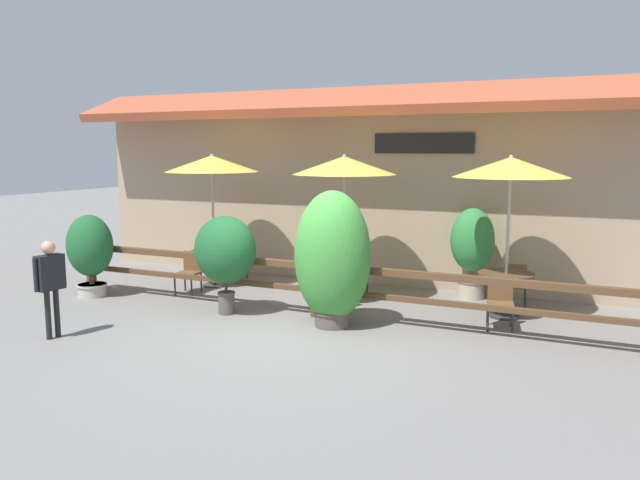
{
  "coord_description": "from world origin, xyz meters",
  "views": [
    {
      "loc": [
        4.45,
        -8.48,
        2.88
      ],
      "look_at": [
        -0.1,
        1.44,
        1.29
      ],
      "focal_mm": 35.0,
      "sensor_mm": 36.0,
      "label": 1
    }
  ],
  "objects_px": {
    "chair_near_wallside": "(233,258)",
    "dining_table_far": "(506,282)",
    "patio_umbrella_near": "(212,164)",
    "potted_plant_tall_tropical": "(225,251)",
    "pedestrian": "(50,276)",
    "dining_table_middle": "(343,269)",
    "patio_umbrella_middle": "(344,166)",
    "chair_middle_streetside": "(332,284)",
    "potted_plant_corner_fern": "(332,258)",
    "chair_far_wallside": "(515,283)",
    "chair_near_streetside": "(189,270)",
    "potted_plant_broad_leaf": "(90,249)",
    "chair_middle_wallside": "(353,271)",
    "potted_plant_entrance_palm": "(472,246)",
    "dining_table_near": "(214,257)",
    "patio_umbrella_far": "(511,168)",
    "chair_far_streetside": "(500,300)"
  },
  "relations": [
    {
      "from": "chair_near_wallside",
      "to": "dining_table_far",
      "type": "height_order",
      "value": "chair_near_wallside"
    },
    {
      "from": "patio_umbrella_near",
      "to": "potted_plant_tall_tropical",
      "type": "height_order",
      "value": "patio_umbrella_near"
    },
    {
      "from": "patio_umbrella_near",
      "to": "dining_table_far",
      "type": "xyz_separation_m",
      "value": [
        6.0,
        -0.02,
        -1.96
      ]
    },
    {
      "from": "pedestrian",
      "to": "dining_table_middle",
      "type": "bearing_deg",
      "value": 150.11
    },
    {
      "from": "patio_umbrella_middle",
      "to": "chair_middle_streetside",
      "type": "relative_size",
      "value": 3.34
    },
    {
      "from": "chair_middle_streetside",
      "to": "pedestrian",
      "type": "relative_size",
      "value": 0.55
    },
    {
      "from": "potted_plant_tall_tropical",
      "to": "pedestrian",
      "type": "xyz_separation_m",
      "value": [
        -1.64,
        -2.32,
        -0.15
      ]
    },
    {
      "from": "dining_table_middle",
      "to": "potted_plant_corner_fern",
      "type": "height_order",
      "value": "potted_plant_corner_fern"
    },
    {
      "from": "dining_table_middle",
      "to": "patio_umbrella_near",
      "type": "bearing_deg",
      "value": 177.91
    },
    {
      "from": "chair_far_wallside",
      "to": "potted_plant_corner_fern",
      "type": "distance_m",
      "value": 3.64
    },
    {
      "from": "chair_near_streetside",
      "to": "dining_table_far",
      "type": "height_order",
      "value": "chair_near_streetside"
    },
    {
      "from": "patio_umbrella_middle",
      "to": "potted_plant_corner_fern",
      "type": "xyz_separation_m",
      "value": [
        0.5,
        -1.68,
        -1.44
      ]
    },
    {
      "from": "pedestrian",
      "to": "dining_table_far",
      "type": "bearing_deg",
      "value": 131.96
    },
    {
      "from": "patio_umbrella_middle",
      "to": "potted_plant_broad_leaf",
      "type": "xyz_separation_m",
      "value": [
        -4.67,
        -1.72,
        -1.64
      ]
    },
    {
      "from": "patio_umbrella_middle",
      "to": "chair_middle_wallside",
      "type": "height_order",
      "value": "patio_umbrella_middle"
    },
    {
      "from": "patio_umbrella_near",
      "to": "chair_middle_wallside",
      "type": "distance_m",
      "value": 3.67
    },
    {
      "from": "chair_near_streetside",
      "to": "patio_umbrella_middle",
      "type": "height_order",
      "value": "patio_umbrella_middle"
    },
    {
      "from": "chair_near_wallside",
      "to": "chair_middle_wallside",
      "type": "relative_size",
      "value": 1.0
    },
    {
      "from": "dining_table_middle",
      "to": "potted_plant_broad_leaf",
      "type": "distance_m",
      "value": 4.98
    },
    {
      "from": "potted_plant_entrance_palm",
      "to": "chair_far_wallside",
      "type": "bearing_deg",
      "value": -25.38
    },
    {
      "from": "dining_table_middle",
      "to": "pedestrian",
      "type": "height_order",
      "value": "pedestrian"
    },
    {
      "from": "patio_umbrella_middle",
      "to": "dining_table_far",
      "type": "height_order",
      "value": "patio_umbrella_middle"
    },
    {
      "from": "chair_near_wallside",
      "to": "chair_middle_wallside",
      "type": "bearing_deg",
      "value": -169.94
    },
    {
      "from": "dining_table_near",
      "to": "potted_plant_corner_fern",
      "type": "bearing_deg",
      "value": -26.95
    },
    {
      "from": "patio_umbrella_middle",
      "to": "potted_plant_corner_fern",
      "type": "height_order",
      "value": "patio_umbrella_middle"
    },
    {
      "from": "dining_table_far",
      "to": "chair_near_wallside",
      "type": "bearing_deg",
      "value": 172.54
    },
    {
      "from": "chair_middle_streetside",
      "to": "patio_umbrella_near",
      "type": "bearing_deg",
      "value": 168.97
    },
    {
      "from": "potted_plant_tall_tropical",
      "to": "dining_table_near",
      "type": "bearing_deg",
      "value": 129.08
    },
    {
      "from": "chair_middle_streetside",
      "to": "pedestrian",
      "type": "distance_m",
      "value": 4.69
    },
    {
      "from": "chair_near_streetside",
      "to": "pedestrian",
      "type": "relative_size",
      "value": 0.55
    },
    {
      "from": "dining_table_middle",
      "to": "potted_plant_entrance_palm",
      "type": "distance_m",
      "value": 2.54
    },
    {
      "from": "dining_table_middle",
      "to": "potted_plant_tall_tropical",
      "type": "relative_size",
      "value": 0.55
    },
    {
      "from": "patio_umbrella_middle",
      "to": "potted_plant_corner_fern",
      "type": "relative_size",
      "value": 1.25
    },
    {
      "from": "patio_umbrella_far",
      "to": "potted_plant_tall_tropical",
      "type": "distance_m",
      "value": 5.07
    },
    {
      "from": "chair_near_streetside",
      "to": "patio_umbrella_middle",
      "type": "distance_m",
      "value": 3.8
    },
    {
      "from": "patio_umbrella_near",
      "to": "chair_middle_streetside",
      "type": "xyz_separation_m",
      "value": [
        3.07,
        -0.79,
        -2.11
      ]
    },
    {
      "from": "chair_far_streetside",
      "to": "pedestrian",
      "type": "bearing_deg",
      "value": -162.0
    },
    {
      "from": "dining_table_near",
      "to": "chair_middle_wallside",
      "type": "bearing_deg",
      "value": 10.89
    },
    {
      "from": "dining_table_middle",
      "to": "potted_plant_broad_leaf",
      "type": "xyz_separation_m",
      "value": [
        -4.67,
        -1.72,
        0.32
      ]
    },
    {
      "from": "chair_far_streetside",
      "to": "potted_plant_tall_tropical",
      "type": "relative_size",
      "value": 0.48
    },
    {
      "from": "patio_umbrella_near",
      "to": "potted_plant_broad_leaf",
      "type": "xyz_separation_m",
      "value": [
        -1.65,
        -1.83,
        -1.64
      ]
    },
    {
      "from": "patio_umbrella_middle",
      "to": "potted_plant_entrance_palm",
      "type": "distance_m",
      "value": 2.94
    },
    {
      "from": "potted_plant_broad_leaf",
      "to": "potted_plant_tall_tropical",
      "type": "bearing_deg",
      "value": -0.39
    },
    {
      "from": "patio_umbrella_middle",
      "to": "chair_middle_streetside",
      "type": "distance_m",
      "value": 2.22
    },
    {
      "from": "chair_near_wallside",
      "to": "dining_table_far",
      "type": "relative_size",
      "value": 0.88
    },
    {
      "from": "chair_near_streetside",
      "to": "pedestrian",
      "type": "height_order",
      "value": "pedestrian"
    },
    {
      "from": "potted_plant_corner_fern",
      "to": "pedestrian",
      "type": "distance_m",
      "value": 4.36
    },
    {
      "from": "patio_umbrella_far",
      "to": "chair_far_streetside",
      "type": "relative_size",
      "value": 3.34
    },
    {
      "from": "pedestrian",
      "to": "patio_umbrella_far",
      "type": "bearing_deg",
      "value": 131.96
    },
    {
      "from": "chair_middle_wallside",
      "to": "pedestrian",
      "type": "height_order",
      "value": "pedestrian"
    }
  ]
}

